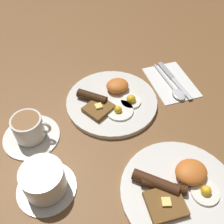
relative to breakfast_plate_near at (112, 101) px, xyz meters
name	(u,v)px	position (x,y,z in m)	size (l,w,h in m)	color
ground_plane	(112,103)	(0.00, 0.00, -0.01)	(3.00, 3.00, 0.00)	brown
breakfast_plate_near	(112,101)	(0.00, 0.00, 0.00)	(0.28, 0.28, 0.05)	silver
breakfast_plate_far	(179,189)	(-0.05, 0.33, 0.00)	(0.28, 0.28, 0.05)	silver
teacup_near	(30,130)	(0.25, 0.05, 0.02)	(0.16, 0.16, 0.07)	silver
teacup_far	(44,181)	(0.24, 0.21, 0.02)	(0.14, 0.14, 0.08)	silver
napkin	(171,82)	(-0.22, -0.02, -0.01)	(0.13, 0.19, 0.01)	white
knife	(172,78)	(-0.23, -0.04, -0.01)	(0.03, 0.20, 0.01)	silver
spoon	(176,91)	(-0.21, 0.03, 0.00)	(0.04, 0.19, 0.01)	silver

